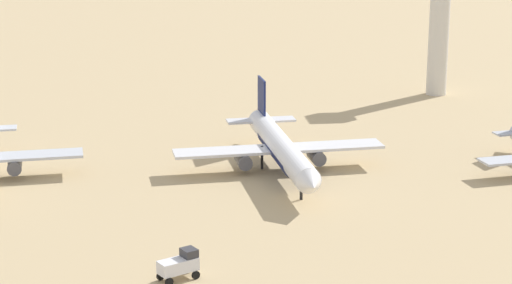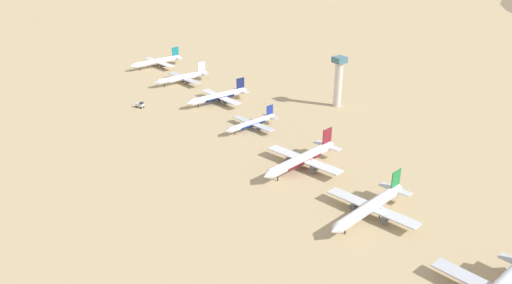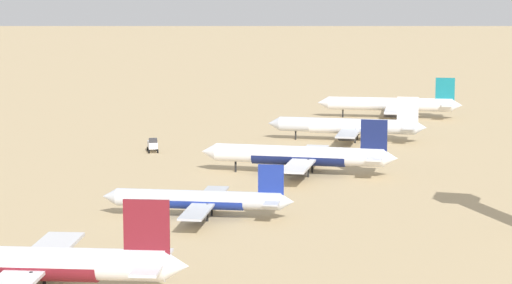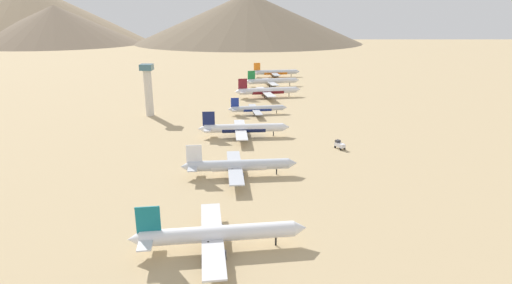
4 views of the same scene
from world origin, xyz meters
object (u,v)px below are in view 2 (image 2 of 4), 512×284
object	(u,v)px
parked_jet_3	(252,123)
parked_jet_5	(370,207)
parked_jet_2	(219,96)
service_truck	(140,105)
parked_jet_0	(157,61)
parked_jet_4	(302,159)
control_tower	(338,79)
parked_jet_1	(182,77)

from	to	relation	value
parked_jet_3	parked_jet_5	world-z (taller)	parked_jet_5
parked_jet_2	service_truck	size ratio (longest dim) A/B	8.19
parked_jet_0	service_truck	world-z (taller)	parked_jet_0
parked_jet_3	parked_jet_4	xyz separation A→B (m)	(7.87, 54.13, 1.28)
parked_jet_3	parked_jet_5	xyz separation A→B (m)	(12.78, 102.10, 1.11)
parked_jet_0	parked_jet_2	xyz separation A→B (m)	(3.78, 104.57, -0.10)
parked_jet_2	parked_jet_4	size ratio (longest dim) A/B	0.93
service_truck	control_tower	xyz separation A→B (m)	(-103.90, 65.50, 15.33)
parked_jet_2	parked_jet_4	distance (m)	104.25
parked_jet_2	parked_jet_1	bearing A→B (deg)	-90.35
parked_jet_3	parked_jet_4	world-z (taller)	parked_jet_4
service_truck	control_tower	size ratio (longest dim) A/B	0.18
parked_jet_2	parked_jet_5	xyz separation A→B (m)	(19.96, 151.13, 0.22)
parked_jet_5	control_tower	xyz separation A→B (m)	(-78.57, -105.14, 12.71)
service_truck	parked_jet_1	bearing A→B (deg)	-143.97
parked_jet_4	service_truck	size ratio (longest dim) A/B	8.83
parked_jet_0	parked_jet_3	world-z (taller)	parked_jet_0
parked_jet_0	parked_jet_2	world-z (taller)	parked_jet_0
parked_jet_3	service_truck	distance (m)	78.44
parked_jet_0	parked_jet_4	size ratio (longest dim) A/B	0.94
parked_jet_4	service_truck	world-z (taller)	parked_jet_4
parked_jet_4	parked_jet_2	bearing A→B (deg)	-98.30
parked_jet_0	parked_jet_1	distance (m)	52.00
parked_jet_5	parked_jet_2	bearing A→B (deg)	-97.52
parked_jet_2	parked_jet_4	xyz separation A→B (m)	(15.05, 103.16, 0.39)
service_truck	control_tower	world-z (taller)	control_tower
control_tower	parked_jet_2	bearing A→B (deg)	-38.12
parked_jet_0	parked_jet_4	bearing A→B (deg)	84.82
parked_jet_0	parked_jet_2	bearing A→B (deg)	87.93
parked_jet_0	control_tower	bearing A→B (deg)	110.01
parked_jet_4	parked_jet_3	bearing A→B (deg)	-98.27
parked_jet_0	control_tower	xyz separation A→B (m)	(-54.82, 150.56, 12.83)
parked_jet_0	service_truck	bearing A→B (deg)	60.02
parked_jet_3	parked_jet_1	bearing A→B (deg)	-94.22
parked_jet_0	parked_jet_2	distance (m)	104.64
parked_jet_2	control_tower	bearing A→B (deg)	141.88
parked_jet_4	parked_jet_5	size ratio (longest dim) A/B	1.05
parked_jet_2	parked_jet_3	distance (m)	49.56
parked_jet_0	control_tower	distance (m)	160.74
parked_jet_0	service_truck	size ratio (longest dim) A/B	8.27
parked_jet_1	parked_jet_5	size ratio (longest dim) A/B	0.94
parked_jet_3	parked_jet_4	distance (m)	54.71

